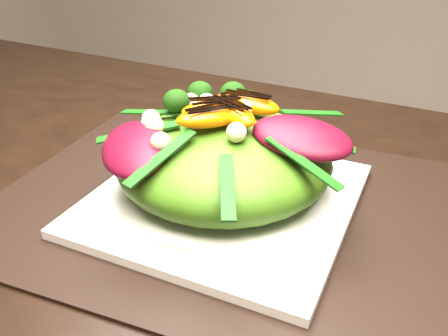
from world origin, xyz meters
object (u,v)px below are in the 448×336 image
at_px(plate_base, 224,199).
at_px(lettuce_mound, 224,158).
at_px(salad_bowl, 224,188).
at_px(placemat, 224,204).
at_px(orange_segment, 232,107).
at_px(dining_table, 3,192).

relative_size(plate_base, lettuce_mound, 1.19).
bearing_deg(salad_bowl, plate_base, -90.00).
bearing_deg(placemat, salad_bowl, 90.00).
relative_size(plate_base, salad_bowl, 1.13).
height_order(lettuce_mound, orange_segment, orange_segment).
height_order(placemat, plate_base, plate_base).
xyz_separation_m(placemat, orange_segment, (-0.00, 0.02, 0.10)).
bearing_deg(lettuce_mound, salad_bowl, 0.00).
xyz_separation_m(dining_table, orange_segment, (0.26, 0.09, 0.12)).
relative_size(placemat, lettuce_mound, 2.20).
bearing_deg(salad_bowl, placemat, -90.00).
distance_m(lettuce_mound, orange_segment, 0.05).
bearing_deg(lettuce_mound, dining_table, -165.26).
relative_size(placemat, salad_bowl, 2.09).
distance_m(dining_table, plate_base, 0.27).
height_order(dining_table, salad_bowl, dining_table).
bearing_deg(plate_base, dining_table, -165.26).
distance_m(dining_table, lettuce_mound, 0.28).
relative_size(salad_bowl, orange_segment, 3.38).
bearing_deg(orange_segment, plate_base, -81.13).
distance_m(plate_base, orange_segment, 0.10).
distance_m(dining_table, orange_segment, 0.30).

